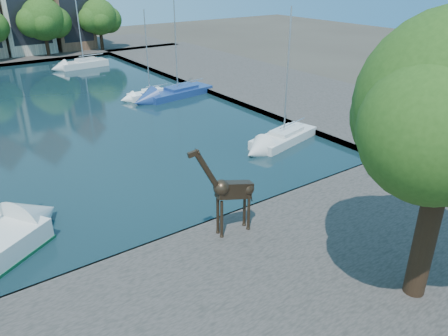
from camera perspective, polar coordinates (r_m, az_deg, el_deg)
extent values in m
plane|color=#38332B|center=(20.71, -11.20, -11.15)|extent=(160.00, 160.00, 0.00)
cube|color=black|center=(41.91, -25.36, 5.80)|extent=(38.00, 50.00, 0.08)
cube|color=#49433F|center=(51.88, 2.84, 11.68)|extent=(14.00, 52.00, 0.50)
cylinder|color=#332114|center=(17.64, 24.96, -7.51)|extent=(0.80, 0.80, 5.50)
sphere|color=#234614|center=(14.27, 25.75, 4.33)|extent=(4.48, 4.48, 4.48)
cube|color=beige|center=(73.39, -25.03, 18.35)|extent=(6.37, 9.00, 12.00)
cube|color=black|center=(69.02, -24.20, 18.21)|extent=(5.20, 0.05, 9.00)
cube|color=brown|center=(75.03, -19.88, 18.65)|extent=(5.39, 9.00, 10.50)
cube|color=black|center=(70.76, -18.76, 18.51)|extent=(4.40, 0.05, 7.88)
cylinder|color=#332114|center=(68.86, -22.11, 14.80)|extent=(0.50, 0.50, 3.20)
sphere|color=#234413|center=(68.46, -22.57, 17.53)|extent=(5.80, 5.80, 5.80)
sphere|color=#234413|center=(69.24, -21.12, 17.32)|extent=(4.35, 4.35, 4.35)
sphere|color=#234413|center=(67.74, -23.79, 17.02)|extent=(4.06, 4.06, 4.06)
cylinder|color=#332114|center=(71.18, -15.72, 15.93)|extent=(0.50, 0.50, 3.20)
sphere|color=#234413|center=(70.81, -16.02, 18.44)|extent=(5.20, 5.20, 5.20)
sphere|color=#234413|center=(71.69, -14.84, 18.22)|extent=(3.90, 3.90, 3.90)
sphere|color=#234413|center=(69.98, -17.02, 18.05)|extent=(3.64, 3.64, 3.64)
cylinder|color=#312418|center=(20.17, -0.30, -6.74)|extent=(0.14, 0.14, 1.89)
cylinder|color=#312418|center=(20.47, -0.82, -6.23)|extent=(0.14, 0.14, 1.89)
cylinder|color=#312418|center=(20.78, 3.24, -5.76)|extent=(0.14, 0.14, 1.89)
cylinder|color=#312418|center=(21.07, 2.69, -5.28)|extent=(0.14, 0.14, 1.89)
cube|color=#312418|center=(20.02, 1.37, -2.86)|extent=(1.88, 0.73, 1.11)
cylinder|color=#312418|center=(18.91, -2.14, -0.44)|extent=(1.24, 0.43, 1.96)
cube|color=#312418|center=(18.27, -4.02, 1.88)|extent=(0.54, 0.23, 0.30)
cube|color=silver|center=(32.89, 7.80, 4.09)|extent=(6.24, 3.37, 0.83)
cube|color=silver|center=(32.80, 7.82, 4.54)|extent=(2.85, 2.01, 0.46)
cylinder|color=#B2B2B7|center=(31.56, 8.29, 12.10)|extent=(0.11, 0.11, 8.94)
cube|color=navy|center=(45.07, -6.04, 9.88)|extent=(7.51, 3.52, 0.85)
cube|color=navy|center=(45.00, -6.06, 10.23)|extent=(3.38, 2.20, 0.47)
cylinder|color=#B2B2B7|center=(43.99, -6.37, 16.84)|extent=(0.11, 0.11, 10.55)
cube|color=white|center=(44.71, -9.65, 9.51)|extent=(4.34, 1.59, 0.79)
cube|color=white|center=(44.64, -9.68, 9.83)|extent=(1.91, 1.09, 0.44)
cylinder|color=#B2B2B7|center=(43.83, -10.04, 14.68)|extent=(0.10, 0.10, 7.76)
cube|color=silver|center=(61.17, -17.83, 12.89)|extent=(6.10, 2.49, 1.01)
cube|color=silver|center=(61.10, -17.87, 13.20)|extent=(2.70, 1.63, 0.56)
cylinder|color=#B2B2B7|center=(60.40, -18.50, 17.76)|extent=(0.13, 0.13, 9.98)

